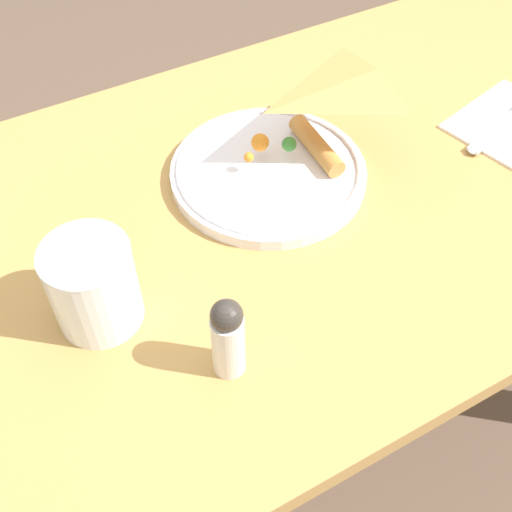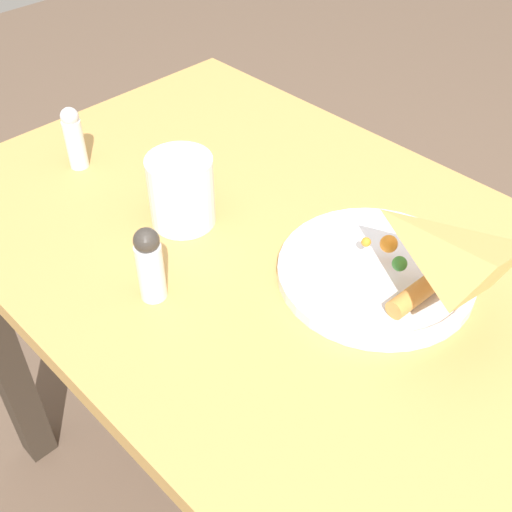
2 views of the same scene
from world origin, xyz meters
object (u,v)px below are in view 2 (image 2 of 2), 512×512
object	(u,v)px
pepper_shaker	(150,264)
salt_shaker	(74,138)
milk_glass	(182,193)
dining_table	(350,353)
plate_pizza	(377,269)

from	to	relation	value
pepper_shaker	salt_shaker	bearing A→B (deg)	-16.52
salt_shaker	pepper_shaker	distance (m)	0.32
milk_glass	pepper_shaker	bearing A→B (deg)	126.52
dining_table	pepper_shaker	size ratio (longest dim) A/B	12.32
salt_shaker	pepper_shaker	size ratio (longest dim) A/B	0.97
milk_glass	pepper_shaker	xyz separation A→B (m)	(-0.09, 0.12, 0.01)
milk_glass	salt_shaker	bearing A→B (deg)	7.61
pepper_shaker	milk_glass	bearing A→B (deg)	-53.48
plate_pizza	pepper_shaker	size ratio (longest dim) A/B	2.40
dining_table	salt_shaker	size ratio (longest dim) A/B	12.70
milk_glass	salt_shaker	size ratio (longest dim) A/B	1.01
milk_glass	pepper_shaker	world-z (taller)	pepper_shaker
plate_pizza	salt_shaker	xyz separation A→B (m)	(0.48, 0.13, 0.04)
dining_table	milk_glass	xyz separation A→B (m)	(0.27, 0.06, 0.15)
plate_pizza	milk_glass	xyz separation A→B (m)	(0.26, 0.10, 0.03)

